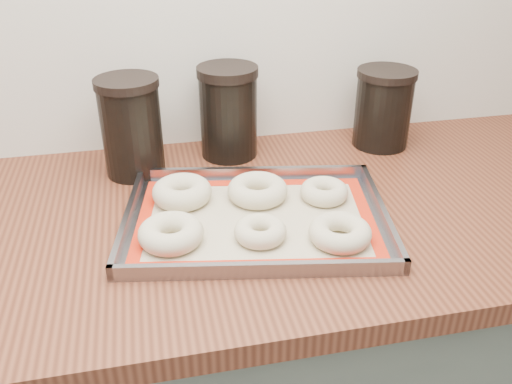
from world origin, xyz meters
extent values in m
cube|color=slate|center=(0.00, 1.68, 0.43)|extent=(3.00, 0.65, 0.86)
cube|color=brown|center=(0.00, 1.68, 0.88)|extent=(3.06, 0.68, 0.04)
cube|color=gray|center=(-0.05, 1.63, 0.90)|extent=(0.51, 0.41, 0.00)
cube|color=gray|center=(-0.02, 1.79, 0.91)|extent=(0.45, 0.09, 0.02)
cube|color=gray|center=(-0.07, 1.47, 0.91)|extent=(0.45, 0.09, 0.02)
cube|color=gray|center=(-0.27, 1.67, 0.91)|extent=(0.07, 0.33, 0.02)
cube|color=gray|center=(0.17, 1.59, 0.91)|extent=(0.07, 0.33, 0.02)
cube|color=#C6B793|center=(-0.05, 1.63, 0.90)|extent=(0.46, 0.36, 0.00)
cube|color=red|center=(-0.02, 1.76, 0.91)|extent=(0.42, 0.10, 0.00)
cube|color=red|center=(-0.07, 1.50, 0.91)|extent=(0.42, 0.10, 0.00)
cube|color=red|center=(-0.24, 1.66, 0.91)|extent=(0.07, 0.25, 0.00)
cube|color=red|center=(0.15, 1.59, 0.91)|extent=(0.07, 0.25, 0.00)
torus|color=beige|center=(-0.20, 1.59, 0.92)|extent=(0.14, 0.14, 0.04)
torus|color=beige|center=(-0.05, 1.57, 0.92)|extent=(0.10, 0.10, 0.03)
torus|color=beige|center=(0.07, 1.53, 0.92)|extent=(0.13, 0.13, 0.03)
torus|color=beige|center=(-0.17, 1.72, 0.92)|extent=(0.11, 0.11, 0.04)
torus|color=beige|center=(-0.03, 1.70, 0.92)|extent=(0.11, 0.11, 0.04)
torus|color=beige|center=(0.09, 1.67, 0.92)|extent=(0.11, 0.11, 0.03)
cylinder|color=black|center=(-0.25, 1.87, 0.99)|extent=(0.12, 0.12, 0.18)
cylinder|color=black|center=(-0.25, 1.87, 1.09)|extent=(0.13, 0.13, 0.02)
cylinder|color=black|center=(-0.05, 1.92, 0.99)|extent=(0.12, 0.12, 0.18)
cylinder|color=black|center=(-0.05, 1.92, 1.09)|extent=(0.13, 0.13, 0.02)
cylinder|color=black|center=(0.30, 1.90, 0.98)|extent=(0.12, 0.12, 0.16)
cylinder|color=black|center=(0.30, 1.90, 1.07)|extent=(0.13, 0.13, 0.02)
camera|label=1|loc=(-0.22, 0.83, 1.42)|focal=38.00mm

